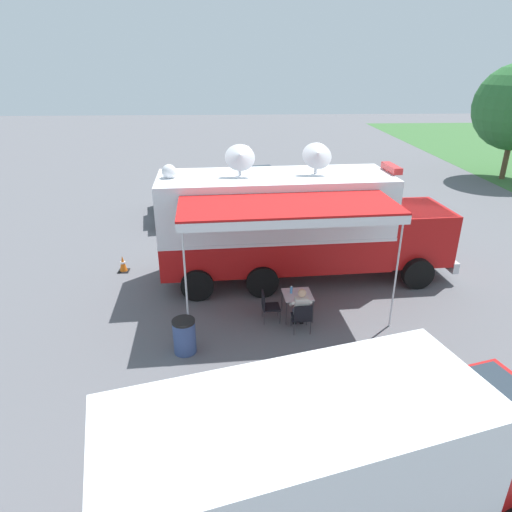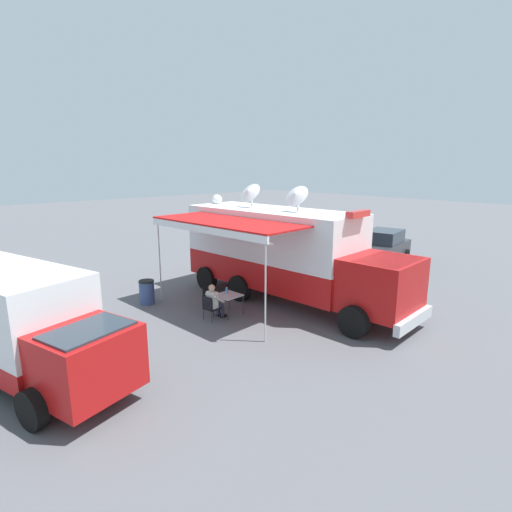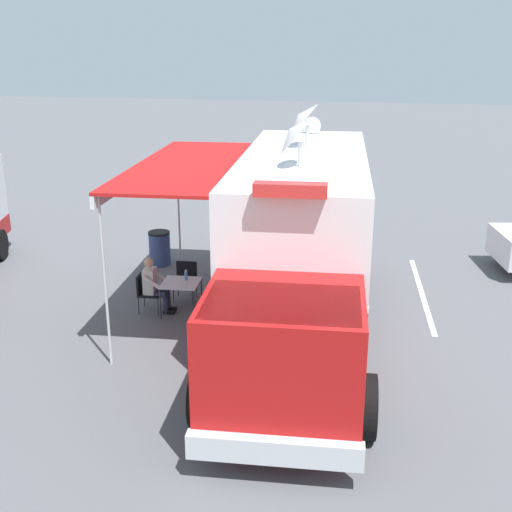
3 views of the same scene
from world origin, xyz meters
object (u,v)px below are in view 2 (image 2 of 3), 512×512
(command_truck, at_px, (286,252))
(folding_chair_beside_table, at_px, (210,296))
(folding_table, at_px, (228,296))
(traffic_cone, at_px, (210,264))
(trash_bin, at_px, (147,292))
(folding_chair_at_table, at_px, (210,306))
(seated_responder, at_px, (214,301))
(car_far_corner, at_px, (383,247))
(water_bottle, at_px, (227,290))
(support_truck, at_px, (14,322))
(car_behind_truck, at_px, (304,241))

(command_truck, xyz_separation_m, folding_chair_beside_table, (2.74, -1.15, -1.43))
(folding_chair_beside_table, bearing_deg, command_truck, 157.31)
(folding_table, bearing_deg, command_truck, 173.46)
(traffic_cone, bearing_deg, trash_bin, 28.26)
(folding_table, distance_m, folding_chair_at_table, 0.82)
(trash_bin, bearing_deg, command_truck, 141.23)
(folding_chair_at_table, bearing_deg, seated_responder, -176.31)
(folding_table, bearing_deg, car_far_corner, -177.74)
(seated_responder, bearing_deg, traffic_cone, -124.84)
(water_bottle, height_order, folding_chair_beside_table, water_bottle)
(folding_chair_at_table, xyz_separation_m, support_truck, (5.65, -0.40, 0.87))
(seated_responder, height_order, trash_bin, seated_responder)
(folding_chair_beside_table, bearing_deg, trash_bin, -57.51)
(car_far_corner, bearing_deg, seated_responder, 2.16)
(seated_responder, bearing_deg, car_behind_truck, -155.68)
(seated_responder, bearing_deg, folding_table, -179.52)
(folding_chair_beside_table, relative_size, seated_responder, 0.70)
(command_truck, relative_size, folding_chair_at_table, 11.07)
(folding_chair_beside_table, bearing_deg, folding_table, 100.38)
(command_truck, distance_m, traffic_cone, 6.17)
(command_truck, xyz_separation_m, support_truck, (9.03, -0.68, -0.56))
(folding_chair_beside_table, distance_m, seated_responder, 0.98)
(seated_responder, height_order, traffic_cone, seated_responder)
(water_bottle, xyz_separation_m, traffic_cone, (-3.22, -5.43, -0.55))
(command_truck, relative_size, seated_responder, 7.70)
(folding_chair_at_table, distance_m, car_far_corner, 11.78)
(traffic_cone, bearing_deg, water_bottle, 59.32)
(command_truck, height_order, car_far_corner, command_truck)
(folding_table, bearing_deg, folding_chair_beside_table, -79.62)
(folding_table, bearing_deg, seated_responder, 0.48)
(folding_chair_beside_table, height_order, car_behind_truck, car_behind_truck)
(command_truck, relative_size, folding_chair_beside_table, 11.07)
(car_behind_truck, bearing_deg, folding_chair_beside_table, 20.93)
(command_truck, bearing_deg, trash_bin, -38.77)
(folding_table, height_order, car_far_corner, car_far_corner)
(car_far_corner, bearing_deg, folding_chair_beside_table, -2.15)
(command_truck, height_order, trash_bin, command_truck)
(folding_table, distance_m, trash_bin, 3.39)
(folding_chair_beside_table, distance_m, support_truck, 6.37)
(folding_table, distance_m, seated_responder, 0.61)
(seated_responder, relative_size, car_far_corner, 0.28)
(trash_bin, bearing_deg, seated_responder, 106.98)
(trash_bin, height_order, traffic_cone, trash_bin)
(folding_table, bearing_deg, trash_bin, -63.03)
(folding_table, xyz_separation_m, folding_chair_at_table, (0.80, 0.02, -0.16))
(seated_responder, distance_m, car_far_corner, 11.59)
(command_truck, height_order, traffic_cone, command_truck)
(trash_bin, bearing_deg, folding_chair_beside_table, 122.49)
(water_bottle, height_order, traffic_cone, water_bottle)
(traffic_cone, bearing_deg, support_truck, 28.17)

